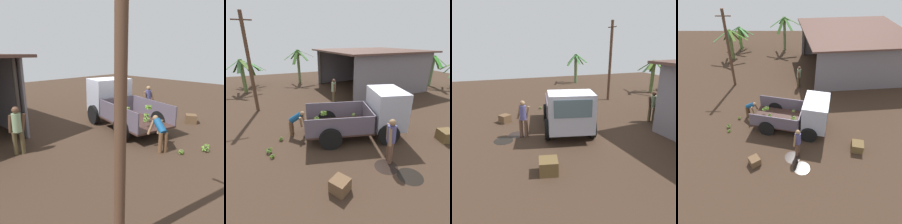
% 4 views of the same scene
% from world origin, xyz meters
% --- Properties ---
extents(ground, '(36.00, 36.00, 0.00)m').
position_xyz_m(ground, '(0.00, 0.00, 0.00)').
color(ground, '#3A291E').
extents(mud_patch_0, '(0.84, 0.84, 0.01)m').
position_xyz_m(mud_patch_0, '(-0.53, -3.07, 0.00)').
color(mud_patch_0, black).
rests_on(mud_patch_0, ground).
extents(mud_patch_1, '(0.83, 0.83, 0.01)m').
position_xyz_m(mud_patch_1, '(-0.98, -2.39, 0.00)').
color(mud_patch_1, black).
rests_on(mud_patch_1, ground).
extents(cargo_truck, '(4.66, 2.93, 2.15)m').
position_xyz_m(cargo_truck, '(-0.10, -0.15, 1.12)').
color(cargo_truck, '#3D2621').
rests_on(cargo_truck, ground).
extents(warehouse_shed, '(8.95, 8.50, 3.35)m').
position_xyz_m(warehouse_shed, '(4.59, 7.74, 2.48)').
color(warehouse_shed, slate).
rests_on(warehouse_shed, ground).
extents(utility_pole, '(1.02, 0.20, 5.60)m').
position_xyz_m(utility_pole, '(-5.45, 4.97, 2.85)').
color(utility_pole, '#4D3324').
rests_on(utility_pole, ground).
extents(banana_palm_0, '(3.10, 2.42, 2.74)m').
position_xyz_m(banana_palm_0, '(-6.56, 9.87, 1.50)').
color(banana_palm_0, '#566B36').
rests_on(banana_palm_0, ground).
extents(banana_palm_2, '(2.16, 2.40, 2.83)m').
position_xyz_m(banana_palm_2, '(9.86, 6.04, 1.55)').
color(banana_palm_2, '#638550').
rests_on(banana_palm_2, ground).
extents(banana_palm_3, '(2.55, 2.20, 2.28)m').
position_xyz_m(banana_palm_3, '(-6.16, 12.19, 1.26)').
color(banana_palm_3, '#587D3B').
rests_on(banana_palm_3, ground).
extents(banana_palm_4, '(2.97, 2.41, 3.27)m').
position_xyz_m(banana_palm_4, '(-1.64, 11.95, 1.81)').
color(banana_palm_4, '#5C7042').
rests_on(banana_palm_4, ground).
extents(person_foreground_visitor, '(0.47, 0.64, 1.70)m').
position_xyz_m(person_foreground_visitor, '(-0.72, -2.12, 0.94)').
color(person_foreground_visitor, brown).
rests_on(person_foreground_visitor, ground).
extents(person_worker_loading, '(0.81, 0.69, 1.21)m').
position_xyz_m(person_worker_loading, '(-3.61, 1.01, 0.73)').
color(person_worker_loading, brown).
rests_on(person_worker_loading, ground).
extents(person_bystander_near_shed, '(0.41, 0.59, 1.69)m').
position_xyz_m(person_bystander_near_shed, '(-0.43, 4.75, 0.93)').
color(person_bystander_near_shed, brown).
rests_on(person_bystander_near_shed, ground).
extents(banana_bunch_on_ground_0, '(0.19, 0.19, 0.15)m').
position_xyz_m(banana_bunch_on_ground_0, '(-4.74, -0.42, 0.08)').
color(banana_bunch_on_ground_0, brown).
rests_on(banana_bunch_on_ground_0, ground).
extents(banana_bunch_on_ground_1, '(0.26, 0.26, 0.22)m').
position_xyz_m(banana_bunch_on_ground_1, '(-4.85, -0.04, 0.12)').
color(banana_bunch_on_ground_1, '#433C2B').
rests_on(banana_bunch_on_ground_1, ground).
extents(banana_bunch_on_ground_2, '(0.21, 0.21, 0.18)m').
position_xyz_m(banana_bunch_on_ground_2, '(-4.34, 0.76, 0.10)').
color(banana_bunch_on_ground_2, brown).
rests_on(banana_bunch_on_ground_2, ground).
extents(wooden_crate_0, '(0.69, 0.69, 0.42)m').
position_xyz_m(wooden_crate_0, '(-2.91, -2.80, 0.21)').
color(wooden_crate_0, brown).
rests_on(wooden_crate_0, ground).
extents(wooden_crate_1, '(0.73, 0.73, 0.49)m').
position_xyz_m(wooden_crate_1, '(2.51, -1.84, 0.25)').
color(wooden_crate_1, brown).
rests_on(wooden_crate_1, ground).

